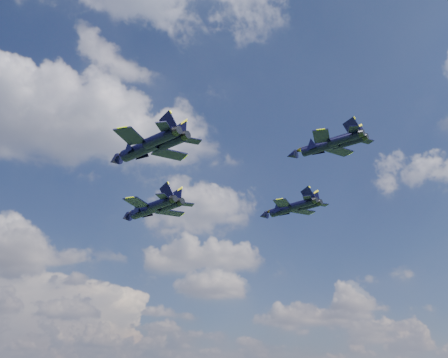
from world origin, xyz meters
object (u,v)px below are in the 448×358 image
jet_lead (144,211)px  jet_slot (318,147)px  jet_right (283,210)px  jet_left (138,150)px

jet_lead → jet_slot: bearing=-86.8°
jet_slot → jet_right: bearing=41.8°
jet_left → jet_slot: jet_slot is taller
jet_left → jet_lead: bearing=46.4°
jet_left → jet_slot: (27.02, -3.39, 1.36)m
jet_lead → jet_slot: (24.88, -30.42, 1.62)m
jet_left → jet_slot: bearing=-46.2°
jet_lead → jet_right: bearing=-42.3°
jet_right → jet_slot: bearing=-131.9°
jet_right → jet_slot: jet_slot is taller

